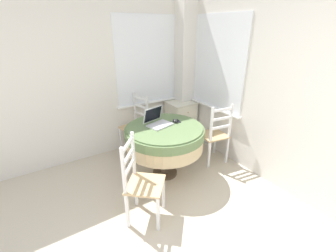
# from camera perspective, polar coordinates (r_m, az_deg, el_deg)

# --- Properties ---
(corner_room_shell) EXTENTS (4.51, 4.65, 2.55)m
(corner_room_shell) POSITION_cam_1_polar(r_m,az_deg,el_deg) (3.05, 1.49, 9.97)
(corner_room_shell) COLOR silver
(corner_room_shell) RESTS_ON ground_plane
(round_dining_table) EXTENTS (1.10, 1.10, 0.76)m
(round_dining_table) POSITION_cam_1_polar(r_m,az_deg,el_deg) (3.12, -0.86, -2.67)
(round_dining_table) COLOR #4C3D2D
(round_dining_table) RESTS_ON ground_plane
(laptop) EXTENTS (0.38, 0.35, 0.24)m
(laptop) POSITION_cam_1_polar(r_m,az_deg,el_deg) (3.12, -2.71, 1.25)
(laptop) COLOR silver
(laptop) RESTS_ON round_dining_table
(computer_mouse) EXTENTS (0.06, 0.09, 0.05)m
(computer_mouse) POSITION_cam_1_polar(r_m,az_deg,el_deg) (3.19, 1.78, 1.26)
(computer_mouse) COLOR black
(computer_mouse) RESTS_ON round_dining_table
(cell_phone) EXTENTS (0.08, 0.12, 0.01)m
(cell_phone) POSITION_cam_1_polar(r_m,az_deg,el_deg) (3.24, 2.46, 1.26)
(cell_phone) COLOR #2D2D33
(cell_phone) RESTS_ON round_dining_table
(dining_chair_near_back_window) EXTENTS (0.46, 0.46, 0.99)m
(dining_chair_near_back_window) POSITION_cam_1_polar(r_m,az_deg,el_deg) (3.86, -8.10, 0.01)
(dining_chair_near_back_window) COLOR tan
(dining_chair_near_back_window) RESTS_ON ground_plane
(dining_chair_near_right_window) EXTENTS (0.44, 0.44, 0.99)m
(dining_chair_near_right_window) POSITION_cam_1_polar(r_m,az_deg,el_deg) (3.57, 11.82, -2.30)
(dining_chair_near_right_window) COLOR tan
(dining_chair_near_right_window) RESTS_ON ground_plane
(dining_chair_camera_near) EXTENTS (0.55, 0.55, 0.99)m
(dining_chair_camera_near) POSITION_cam_1_polar(r_m,az_deg,el_deg) (2.52, -6.81, -14.18)
(dining_chair_camera_near) COLOR tan
(dining_chair_camera_near) RESTS_ON ground_plane
(corner_cabinet) EXTENTS (0.49, 0.45, 0.74)m
(corner_cabinet) POSITION_cam_1_polar(r_m,az_deg,el_deg) (4.29, 3.26, 1.40)
(corner_cabinet) COLOR silver
(corner_cabinet) RESTS_ON ground_plane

